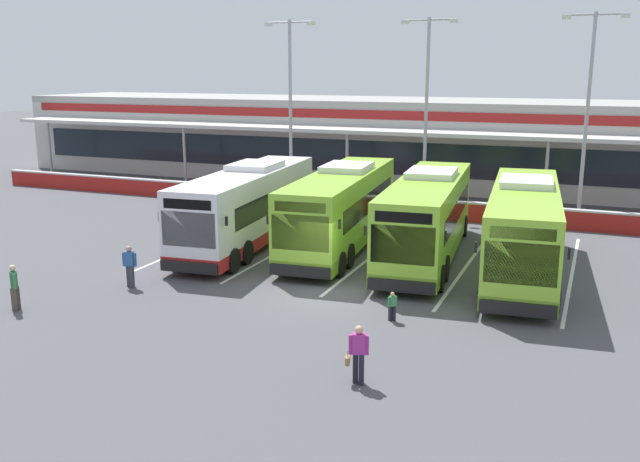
{
  "coord_description": "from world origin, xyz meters",
  "views": [
    {
      "loc": [
        9.08,
        -22.73,
        8.13
      ],
      "look_at": [
        -1.44,
        3.0,
        1.6
      ],
      "focal_mm": 38.73,
      "sensor_mm": 36.0,
      "label": 1
    }
  ],
  "objects": [
    {
      "name": "ground_plane",
      "position": [
        0.0,
        0.0,
        0.0
      ],
      "size": [
        200.0,
        200.0,
        0.0
      ],
      "primitive_type": "plane",
      "color": "#4C4C51"
    },
    {
      "name": "terminal_building",
      "position": [
        -0.0,
        26.91,
        3.01
      ],
      "size": [
        70.0,
        13.0,
        6.0
      ],
      "color": "#B7B7B2",
      "rests_on": "ground"
    },
    {
      "name": "red_barrier_wall",
      "position": [
        0.0,
        14.5,
        0.56
      ],
      "size": [
        60.0,
        0.4,
        1.1
      ],
      "color": "maroon",
      "rests_on": "ground"
    },
    {
      "name": "coach_bus_leftmost",
      "position": [
        -6.11,
        5.5,
        1.79
      ],
      "size": [
        3.85,
        12.33,
        3.78
      ],
      "color": "silver",
      "rests_on": "ground"
    },
    {
      "name": "coach_bus_left_centre",
      "position": [
        -1.86,
        6.64,
        1.79
      ],
      "size": [
        3.85,
        12.33,
        3.78
      ],
      "color": "#8CC633",
      "rests_on": "ground"
    },
    {
      "name": "coach_bus_centre",
      "position": [
        2.27,
        6.3,
        1.79
      ],
      "size": [
        3.85,
        12.33,
        3.78
      ],
      "color": "#8CC633",
      "rests_on": "ground"
    },
    {
      "name": "coach_bus_right_centre",
      "position": [
        6.43,
        5.38,
        1.79
      ],
      "size": [
        3.85,
        12.33,
        3.78
      ],
      "color": "#8CC633",
      "rests_on": "ground"
    },
    {
      "name": "bay_stripe_far_west",
      "position": [
        -8.4,
        6.0,
        0.0
      ],
      "size": [
        0.14,
        13.0,
        0.01
      ],
      "primitive_type": "cube",
      "color": "silver",
      "rests_on": "ground"
    },
    {
      "name": "bay_stripe_west",
      "position": [
        -4.2,
        6.0,
        0.0
      ],
      "size": [
        0.14,
        13.0,
        0.01
      ],
      "primitive_type": "cube",
      "color": "silver",
      "rests_on": "ground"
    },
    {
      "name": "bay_stripe_mid_west",
      "position": [
        0.0,
        6.0,
        0.0
      ],
      "size": [
        0.14,
        13.0,
        0.01
      ],
      "primitive_type": "cube",
      "color": "silver",
      "rests_on": "ground"
    },
    {
      "name": "bay_stripe_centre",
      "position": [
        4.2,
        6.0,
        0.0
      ],
      "size": [
        0.14,
        13.0,
        0.01
      ],
      "primitive_type": "cube",
      "color": "silver",
      "rests_on": "ground"
    },
    {
      "name": "bay_stripe_mid_east",
      "position": [
        8.4,
        6.0,
        0.0
      ],
      "size": [
        0.14,
        13.0,
        0.01
      ],
      "primitive_type": "cube",
      "color": "silver",
      "rests_on": "ground"
    },
    {
      "name": "pedestrian_with_handbag",
      "position": [
        3.6,
        -6.7,
        0.86
      ],
      "size": [
        0.65,
        0.37,
        1.62
      ],
      "color": "black",
      "rests_on": "ground"
    },
    {
      "name": "pedestrian_in_dark_coat",
      "position": [
        -7.18,
        -2.11,
        0.87
      ],
      "size": [
        0.54,
        0.29,
        1.62
      ],
      "color": "#33333D",
      "rests_on": "ground"
    },
    {
      "name": "pedestrian_child",
      "position": [
        3.13,
        -1.87,
        0.54
      ],
      "size": [
        0.27,
        0.29,
        1.0
      ],
      "color": "black",
      "rests_on": "ground"
    },
    {
      "name": "pedestrian_near_bin",
      "position": [
        -9.23,
        -5.76,
        0.87
      ],
      "size": [
        0.48,
        0.42,
        1.62
      ],
      "color": "#4C4238",
      "rests_on": "ground"
    },
    {
      "name": "lamp_post_west",
      "position": [
        -8.73,
        16.06,
        6.29
      ],
      "size": [
        3.24,
        0.28,
        11.0
      ],
      "color": "#9E9EA3",
      "rests_on": "ground"
    },
    {
      "name": "lamp_post_centre",
      "position": [
        -0.58,
        17.27,
        6.29
      ],
      "size": [
        3.24,
        0.28,
        11.0
      ],
      "color": "#9E9EA3",
      "rests_on": "ground"
    },
    {
      "name": "lamp_post_east",
      "position": [
        8.21,
        16.52,
        6.29
      ],
      "size": [
        3.24,
        0.28,
        11.0
      ],
      "color": "#9E9EA3",
      "rests_on": "ground"
    }
  ]
}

